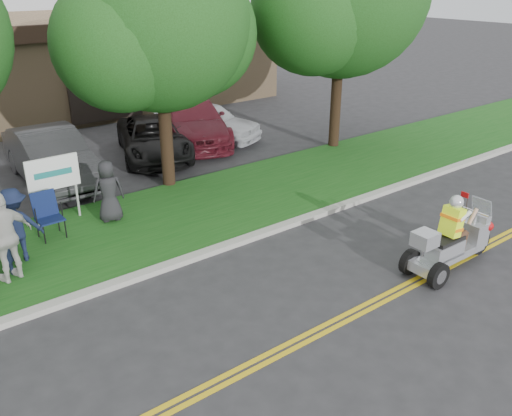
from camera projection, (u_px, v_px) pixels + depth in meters
ground at (334, 302)px, 10.27m from camera, size 120.00×120.00×0.00m
centerline_near at (356, 316)px, 9.85m from camera, size 60.00×0.10×0.01m
centerline_far at (350, 312)px, 9.97m from camera, size 60.00×0.10×0.01m
curb at (239, 241)px, 12.46m from camera, size 60.00×0.25×0.12m
grass_verge at (191, 211)px, 14.03m from camera, size 60.00×4.00×0.10m
commercial_building at (67, 62)px, 24.36m from camera, size 18.00×8.20×4.00m
tree_mid at (160, 27)px, 14.05m from camera, size 5.88×4.80×7.05m
business_sign at (53, 177)px, 12.94m from camera, size 1.25×0.06×1.75m
trike_scooter at (451, 244)px, 11.22m from camera, size 2.55×0.85×1.67m
lawn_chair_a at (3, 238)px, 11.36m from camera, size 0.60×0.61×0.94m
lawn_chair_b at (47, 212)px, 12.40m from camera, size 0.57×0.59×1.07m
spectator_adult_right at (6, 237)px, 10.50m from camera, size 1.18×0.75×1.86m
spectator_chair_a at (15, 225)px, 11.26m from camera, size 1.17×0.85×1.63m
spectator_chair_b at (108, 191)px, 13.12m from camera, size 0.85×0.65×1.54m
parked_car_left at (51, 157)px, 15.84m from camera, size 1.79×4.81×1.57m
parked_car_mid at (154, 138)px, 18.09m from camera, size 3.56×5.05×1.28m
parked_car_right at (192, 120)px, 19.79m from camera, size 4.12×5.89×1.58m
parked_car_far_right at (207, 121)px, 19.91m from camera, size 3.17×4.45×1.41m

